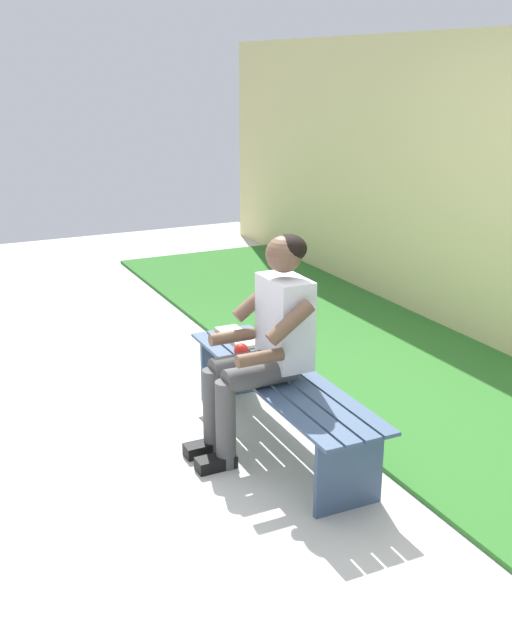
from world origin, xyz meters
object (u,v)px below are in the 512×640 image
person_seated (265,338)px  apple (241,350)px  bench_near (280,391)px  book_open (238,337)px

person_seated → apple: bearing=-2.8°
bench_near → apple: bearing=13.3°
apple → book_open: 0.33m
person_seated → book_open: (0.66, -0.13, -0.23)m
apple → person_seated: bearing=177.2°
apple → book_open: size_ratio=0.21×
bench_near → book_open: size_ratio=4.21×
bench_near → person_seated: size_ratio=1.41×
book_open → bench_near: bearing=177.7°
book_open → person_seated: bearing=169.3°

